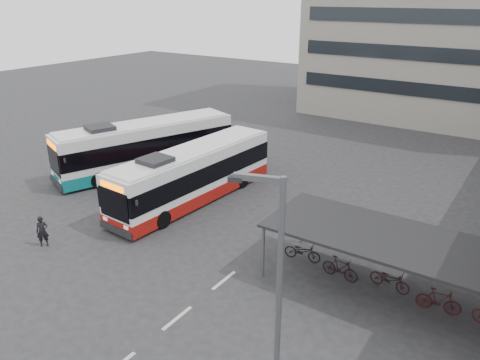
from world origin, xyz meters
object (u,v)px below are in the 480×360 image
Objects in this scene: bus_teal at (146,147)px; lamp_post at (275,300)px; pedestrian at (42,231)px; bus_main at (194,175)px.

lamp_post reaches higher than bus_teal.
bus_teal reaches higher than pedestrian.
lamp_post is at bearing -61.10° from pedestrian.
bus_main reaches higher than pedestrian.
lamp_post is (14.31, -2.73, 3.58)m from pedestrian.
bus_main is 0.94× the size of bus_teal.
bus_teal is at bearing 57.29° from pedestrian.
pedestrian is at bearing 150.59° from lamp_post.
bus_main is 8.72m from pedestrian.
bus_teal is 8.00× the size of pedestrian.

